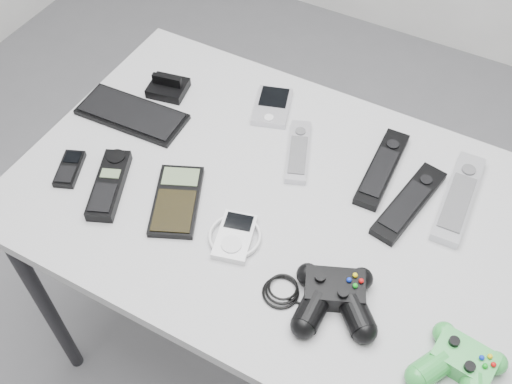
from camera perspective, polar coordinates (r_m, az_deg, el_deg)
The scene contains 15 objects.
floor at distance 1.89m, azimuth -0.84°, elevation -15.19°, with size 3.50×3.50×0.00m, color slate.
desk at distance 1.29m, azimuth 2.62°, elevation -2.62°, with size 1.13×0.72×0.75m.
pda_keyboard at distance 1.43m, azimuth -11.74°, elevation 7.29°, with size 0.25×0.11×0.02m, color black.
dock_bracket at distance 1.47m, azimuth -8.42°, elevation 10.13°, with size 0.09×0.08×0.05m, color black.
pda at distance 1.42m, azimuth 1.56°, elevation 8.18°, with size 0.08×0.12×0.02m, color #B2B1B8.
remote_silver_a at distance 1.32m, azimuth 4.06°, elevation 3.92°, with size 0.04×0.18×0.02m, color #B2B1B8.
remote_black_a at distance 1.31m, azimuth 11.93°, elevation 2.27°, with size 0.05×0.22×0.02m, color black.
remote_black_b at distance 1.26m, azimuth 14.38°, elevation -0.94°, with size 0.05×0.22×0.02m, color black.
remote_silver_b at distance 1.30m, azimuth 18.76°, elevation -0.47°, with size 0.06×0.24×0.02m, color #B1B2B8.
mobile_phone at distance 1.35m, azimuth -17.34°, elevation 2.15°, with size 0.04×0.10×0.02m, color black.
cordless_handset at distance 1.29m, azimuth -13.82°, elevation 0.71°, with size 0.06×0.18×0.03m, color black.
calculator at distance 1.24m, azimuth -7.57°, elevation -0.80°, with size 0.09×0.18×0.02m, color black.
mp3_player at distance 1.18m, azimuth -2.03°, elevation -4.22°, with size 0.11×0.11×0.02m, color silver.
controller_black at distance 1.10m, azimuth 7.49°, elevation -9.81°, with size 0.26×0.16×0.05m, color black, non-canonical shape.
controller_green at distance 1.09m, azimuth 18.89°, elevation -15.36°, with size 0.14×0.15×0.05m, color green, non-canonical shape.
Camera 1 is at (0.38, -0.65, 1.73)m, focal length 42.00 mm.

